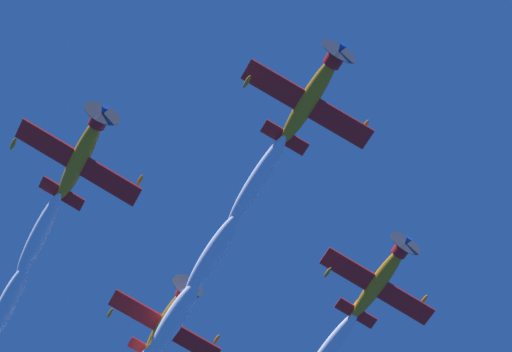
{
  "coord_description": "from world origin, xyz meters",
  "views": [
    {
      "loc": [
        -17.2,
        27.42,
        1.68
      ],
      "look_at": [
        3.4,
        2.36,
        55.71
      ],
      "focal_mm": 66.38,
      "sensor_mm": 36.0,
      "label": 1
    }
  ],
  "objects_px": {
    "airplane_lead": "(311,97)",
    "airplane_left_wingman": "(380,280)",
    "airplane_right_wingman": "(81,155)",
    "airplane_slot_tail": "(167,320)"
  },
  "relations": [
    {
      "from": "airplane_slot_tail",
      "to": "airplane_left_wingman",
      "type": "bearing_deg",
      "value": -153.27
    },
    {
      "from": "airplane_lead",
      "to": "airplane_slot_tail",
      "type": "bearing_deg",
      "value": -22.65
    },
    {
      "from": "airplane_left_wingman",
      "to": "airplane_right_wingman",
      "type": "height_order",
      "value": "airplane_left_wingman"
    },
    {
      "from": "airplane_right_wingman",
      "to": "airplane_lead",
      "type": "bearing_deg",
      "value": -156.47
    },
    {
      "from": "airplane_right_wingman",
      "to": "airplane_left_wingman",
      "type": "bearing_deg",
      "value": -111.8
    },
    {
      "from": "airplane_left_wingman",
      "to": "airplane_right_wingman",
      "type": "xyz_separation_m",
      "value": [
        8.52,
        21.31,
        -1.37
      ]
    },
    {
      "from": "airplane_left_wingman",
      "to": "airplane_slot_tail",
      "type": "xyz_separation_m",
      "value": [
        14.07,
        7.09,
        -0.3
      ]
    },
    {
      "from": "airplane_lead",
      "to": "airplane_left_wingman",
      "type": "relative_size",
      "value": 1.01
    },
    {
      "from": "airplane_lead",
      "to": "airplane_slot_tail",
      "type": "xyz_separation_m",
      "value": [
        19.52,
        -8.14,
        1.04
      ]
    },
    {
      "from": "airplane_left_wingman",
      "to": "airplane_right_wingman",
      "type": "bearing_deg",
      "value": 68.2
    }
  ]
}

